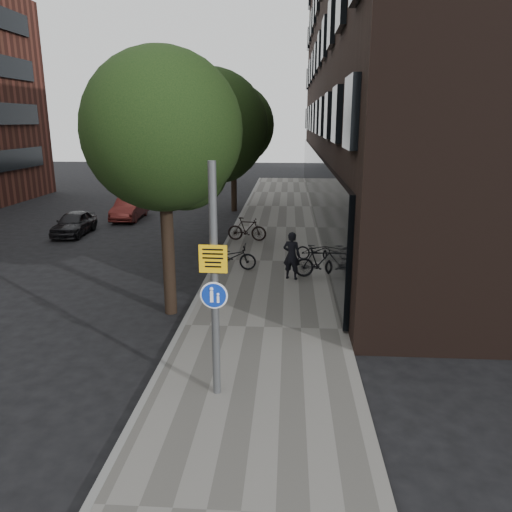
# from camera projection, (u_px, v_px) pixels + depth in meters

# --- Properties ---
(ground) EXTENTS (120.00, 120.00, 0.00)m
(ground) POSITION_uv_depth(u_px,v_px,m) (244.00, 395.00, 10.44)
(ground) COLOR black
(ground) RESTS_ON ground
(sidewalk) EXTENTS (4.50, 60.00, 0.12)m
(sidewalk) POSITION_uv_depth(u_px,v_px,m) (272.00, 262.00, 20.03)
(sidewalk) COLOR slate
(sidewalk) RESTS_ON ground
(curb_edge) EXTENTS (0.15, 60.00, 0.13)m
(curb_edge) POSITION_uv_depth(u_px,v_px,m) (217.00, 261.00, 20.18)
(curb_edge) COLOR slate
(curb_edge) RESTS_ON ground
(building_right_dark_brick) EXTENTS (12.00, 40.00, 18.00)m
(building_right_dark_brick) POSITION_uv_depth(u_px,v_px,m) (424.00, 59.00, 28.72)
(building_right_dark_brick) COLOR black
(building_right_dark_brick) RESTS_ON ground
(street_tree_near) EXTENTS (4.40, 4.40, 7.50)m
(street_tree_near) POSITION_uv_depth(u_px,v_px,m) (167.00, 137.00, 13.73)
(street_tree_near) COLOR black
(street_tree_near) RESTS_ON ground
(street_tree_mid) EXTENTS (5.00, 5.00, 7.80)m
(street_tree_mid) POSITION_uv_depth(u_px,v_px,m) (213.00, 131.00, 21.91)
(street_tree_mid) COLOR black
(street_tree_mid) RESTS_ON ground
(street_tree_far) EXTENTS (5.00, 5.00, 7.80)m
(street_tree_far) POSITION_uv_depth(u_px,v_px,m) (235.00, 128.00, 30.58)
(street_tree_far) COLOR black
(street_tree_far) RESTS_ON ground
(signpost) EXTENTS (0.55, 0.16, 4.73)m
(signpost) POSITION_uv_depth(u_px,v_px,m) (215.00, 282.00, 9.71)
(signpost) COLOR #595B5E
(signpost) RESTS_ON sidewalk
(pedestrian) EXTENTS (0.71, 0.57, 1.70)m
(pedestrian) POSITION_uv_depth(u_px,v_px,m) (292.00, 256.00, 17.53)
(pedestrian) COLOR black
(pedestrian) RESTS_ON sidewalk
(parked_bike_facade_near) EXTENTS (1.72, 0.98, 0.86)m
(parked_bike_facade_near) POSITION_uv_depth(u_px,v_px,m) (316.00, 250.00, 19.95)
(parked_bike_facade_near) COLOR black
(parked_bike_facade_near) RESTS_ON sidewalk
(parked_bike_facade_far) EXTENTS (1.85, 0.70, 1.08)m
(parked_bike_facade_far) POSITION_uv_depth(u_px,v_px,m) (319.00, 262.00, 17.86)
(parked_bike_facade_far) COLOR black
(parked_bike_facade_far) RESTS_ON sidewalk
(parked_bike_curb_near) EXTENTS (1.90, 0.76, 0.98)m
(parked_bike_curb_near) POSITION_uv_depth(u_px,v_px,m) (232.00, 257.00, 18.77)
(parked_bike_curb_near) COLOR black
(parked_bike_curb_near) RESTS_ON sidewalk
(parked_bike_curb_far) EXTENTS (1.87, 0.71, 1.10)m
(parked_bike_curb_far) POSITION_uv_depth(u_px,v_px,m) (247.00, 229.00, 23.26)
(parked_bike_curb_far) COLOR black
(parked_bike_curb_far) RESTS_ON sidewalk
(parked_car_near) EXTENTS (1.48, 3.50, 1.18)m
(parked_car_near) POSITION_uv_depth(u_px,v_px,m) (74.00, 223.00, 25.02)
(parked_car_near) COLOR black
(parked_car_near) RESTS_ON ground
(parked_car_mid) EXTENTS (1.47, 3.92, 1.28)m
(parked_car_mid) POSITION_uv_depth(u_px,v_px,m) (130.00, 208.00, 28.93)
(parked_car_mid) COLOR maroon
(parked_car_mid) RESTS_ON ground
(parked_car_far) EXTENTS (1.78, 3.84, 1.09)m
(parked_car_far) POSITION_uv_depth(u_px,v_px,m) (152.00, 188.00, 38.57)
(parked_car_far) COLOR #1D2634
(parked_car_far) RESTS_ON ground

